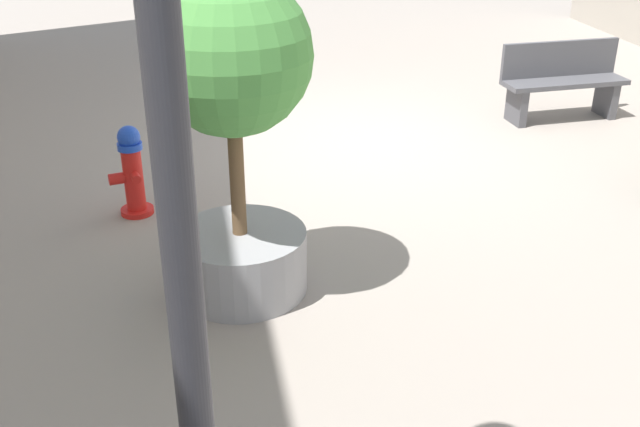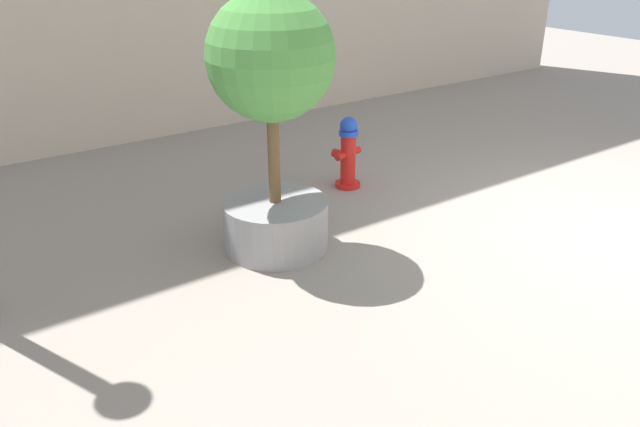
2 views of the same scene
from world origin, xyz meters
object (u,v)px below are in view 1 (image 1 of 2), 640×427
Objects in this scene: fire_hydrant at (132,171)px; planter_tree at (234,112)px; bench_near at (562,80)px; street_lamp at (165,83)px.

planter_tree reaches higher than fire_hydrant.
street_lamp is (4.68, 6.03, 1.90)m from bench_near.
planter_tree reaches higher than bench_near.
street_lamp is at bearing 81.94° from planter_tree.
bench_near is 0.41× the size of street_lamp.
fire_hydrant is at bearing 20.03° from bench_near.
bench_near is at bearing -141.78° from planter_tree.
street_lamp is at bearing 52.16° from bench_near.
street_lamp reaches higher than bench_near.
fire_hydrant is 5.50m from bench_near.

